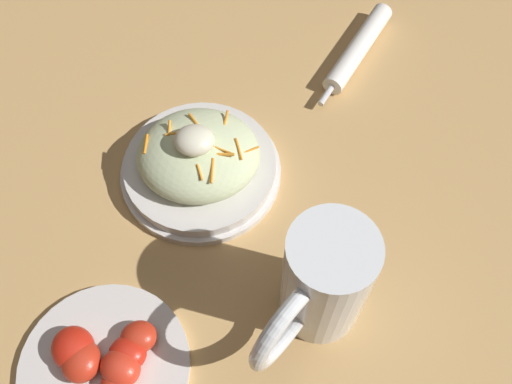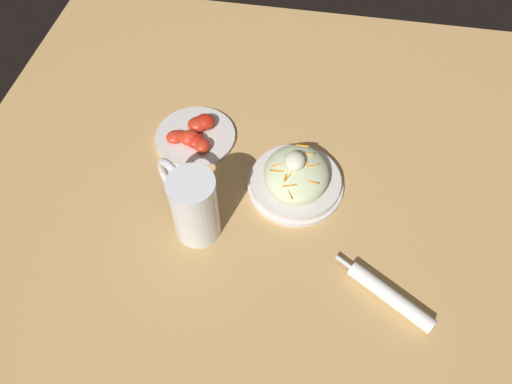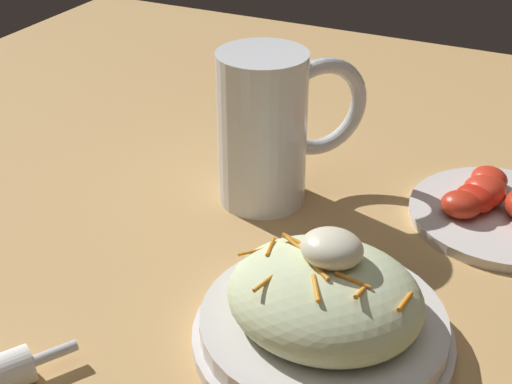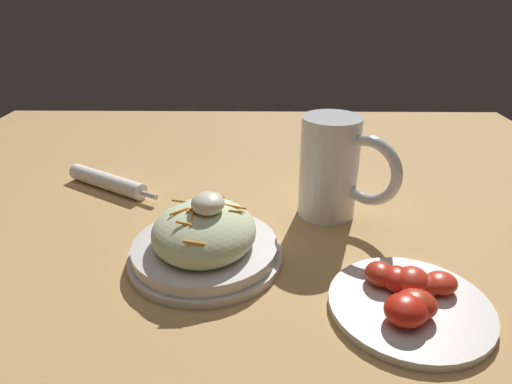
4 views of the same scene
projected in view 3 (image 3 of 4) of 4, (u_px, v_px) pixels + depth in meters
name	position (u px, v px, depth m)	size (l,w,h in m)	color
ground_plane	(278.00, 283.00, 0.65)	(1.43, 1.43, 0.00)	tan
salad_plate	(324.00, 310.00, 0.57)	(0.21, 0.21, 0.10)	silver
beer_mug	(267.00, 135.00, 0.75)	(0.13, 0.15, 0.16)	white
tomato_plate	(501.00, 208.00, 0.74)	(0.19, 0.19, 0.04)	silver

